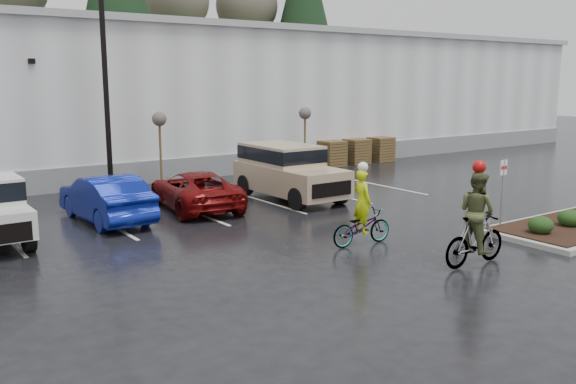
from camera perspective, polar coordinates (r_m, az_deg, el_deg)
ground at (r=16.46m, az=11.93°, el=-5.66°), size 120.00×120.00×0.00m
warehouse at (r=34.72m, az=-15.65°, el=8.70°), size 60.50×15.50×7.20m
wooded_ridge at (r=56.93m, az=-23.52°, el=8.14°), size 80.00×25.00×6.00m
lamppost at (r=23.98m, az=-16.87°, el=12.87°), size 0.50×1.00×9.22m
sapling_mid at (r=25.85m, az=-11.94°, el=6.32°), size 0.60×0.60×3.20m
sapling_east at (r=29.61m, az=1.60°, el=7.05°), size 0.60×0.60×3.20m
pallet_stack_a at (r=32.11m, az=4.10°, el=3.62°), size 1.20×1.20×1.35m
pallet_stack_b at (r=33.21m, az=6.38°, el=3.81°), size 1.20×1.20×1.35m
pallet_stack_c at (r=34.42m, az=8.63°, el=3.99°), size 1.20×1.20×1.35m
shrub_a at (r=18.87m, az=22.57°, el=-2.88°), size 0.70×0.70×0.52m
shrub_b at (r=20.14m, az=24.87°, el=-2.25°), size 0.70×0.70×0.52m
fire_lane_sign at (r=19.17m, az=19.44°, el=0.56°), size 0.30×0.05×2.20m
car_blue at (r=20.42m, az=-16.69°, el=-0.54°), size 1.81×4.68×1.52m
car_red at (r=21.71m, az=-8.69°, el=0.19°), size 2.86×5.09×1.34m
suv_tan at (r=23.14m, az=0.19°, el=1.84°), size 2.20×5.10×2.06m
cyclist_hivis at (r=16.90m, az=6.91°, el=-2.57°), size 1.95×0.80×2.32m
cyclist_olive at (r=15.61m, az=17.16°, el=-3.24°), size 2.02×0.97×2.61m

